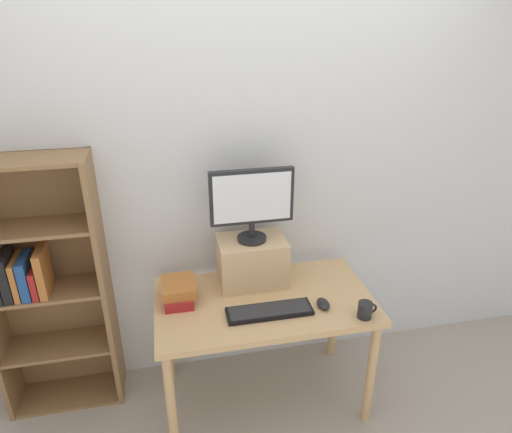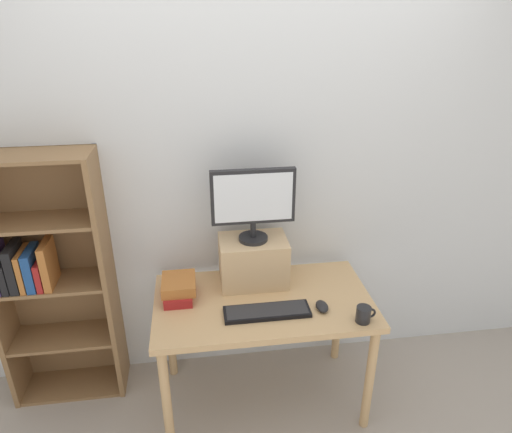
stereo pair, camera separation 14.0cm
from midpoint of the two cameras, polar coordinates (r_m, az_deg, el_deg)
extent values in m
plane|color=#9E9389|center=(3.00, -0.54, -21.57)|extent=(12.00, 12.00, 0.00)
cube|color=silver|center=(2.64, -2.52, 5.57)|extent=(7.00, 0.08, 2.60)
cube|color=tan|center=(2.54, -0.61, -10.63)|extent=(1.18, 0.66, 0.04)
cylinder|color=tan|center=(2.53, -12.24, -22.15)|extent=(0.05, 0.05, 0.68)
cylinder|color=tan|center=(2.70, 12.65, -18.64)|extent=(0.05, 0.05, 0.68)
cylinder|color=tan|center=(2.95, -12.38, -14.20)|extent=(0.05, 0.05, 0.68)
cylinder|color=tan|center=(3.09, 8.46, -11.76)|extent=(0.05, 0.05, 0.68)
cube|color=olive|center=(2.72, -19.67, -8.13)|extent=(0.03, 0.28, 1.51)
cube|color=olive|center=(2.90, -25.33, -7.05)|extent=(0.63, 0.01, 1.51)
cube|color=olive|center=(3.23, -23.29, -19.65)|extent=(0.58, 0.27, 0.02)
cube|color=olive|center=(2.99, -24.53, -14.41)|extent=(0.58, 0.27, 0.02)
cube|color=olive|center=(2.78, -25.91, -8.30)|extent=(0.58, 0.27, 0.02)
cube|color=olive|center=(2.61, -27.44, -1.30)|extent=(0.58, 0.27, 0.02)
cube|color=olive|center=(2.49, -29.05, 6.10)|extent=(0.58, 0.27, 0.02)
cube|color=black|center=(2.78, -30.54, -7.12)|extent=(0.03, 0.20, 0.17)
cube|color=black|center=(2.74, -29.83, -6.35)|extent=(0.04, 0.20, 0.25)
cube|color=#AD662D|center=(2.74, -28.91, -6.63)|extent=(0.03, 0.20, 0.22)
cube|color=navy|center=(2.72, -28.07, -6.55)|extent=(0.04, 0.20, 0.22)
cube|color=maroon|center=(2.72, -27.06, -7.05)|extent=(0.03, 0.20, 0.16)
cube|color=#AD662D|center=(2.69, -26.41, -6.12)|extent=(0.04, 0.20, 0.26)
cube|color=tan|center=(2.60, -2.06, -5.60)|extent=(0.38, 0.26, 0.27)
cylinder|color=black|center=(2.53, -2.11, -2.75)|extent=(0.16, 0.16, 0.02)
cylinder|color=black|center=(2.51, -2.13, -1.67)|extent=(0.03, 0.03, 0.09)
cube|color=black|center=(2.42, -2.20, 2.48)|extent=(0.45, 0.04, 0.31)
cube|color=silver|center=(2.41, -2.12, 2.30)|extent=(0.42, 0.00, 0.27)
cube|color=black|center=(2.42, 0.02, -11.80)|extent=(0.45, 0.14, 0.02)
cube|color=#28282B|center=(2.41, 0.02, -11.56)|extent=(0.42, 0.12, 0.00)
ellipsoid|color=black|center=(2.48, 6.78, -10.81)|extent=(0.06, 0.10, 0.04)
cube|color=maroon|center=(2.55, -11.28, -9.70)|extent=(0.15, 0.24, 0.05)
cube|color=#AD662D|center=(2.52, -11.24, -8.66)|extent=(0.18, 0.21, 0.06)
cylinder|color=black|center=(2.42, 11.83, -11.41)|extent=(0.07, 0.07, 0.09)
torus|color=black|center=(2.43, 12.66, -11.18)|extent=(0.06, 0.01, 0.06)
camera|label=1|loc=(0.07, -91.71, -0.80)|focal=32.00mm
camera|label=2|loc=(0.07, 88.29, 0.80)|focal=32.00mm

